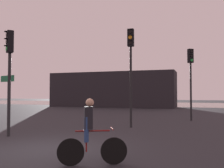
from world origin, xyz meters
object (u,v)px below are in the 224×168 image
object	(u,v)px
traffic_light_near_left	(9,63)
direction_sign_post	(8,94)
traffic_light_center	(131,59)
cyclist	(90,131)
distant_building	(112,90)
traffic_light_far_right	(191,71)

from	to	relation	value
traffic_light_near_left	direction_sign_post	distance (m)	1.84
traffic_light_center	direction_sign_post	world-z (taller)	traffic_light_center
direction_sign_post	traffic_light_near_left	bearing A→B (deg)	152.51
traffic_light_near_left	cyclist	size ratio (longest dim) A/B	2.66
traffic_light_center	cyclist	distance (m)	7.33
distant_building	cyclist	size ratio (longest dim) A/B	9.87
traffic_light_far_right	traffic_light_center	bearing A→B (deg)	20.37
traffic_light_near_left	direction_sign_post	size ratio (longest dim) A/B	1.66
traffic_light_center	direction_sign_post	xyz separation A→B (m)	(-4.92, -3.22, -1.79)
traffic_light_near_left	cyclist	world-z (taller)	traffic_light_near_left
cyclist	distant_building	bearing A→B (deg)	171.96
traffic_light_near_left	cyclist	bearing A→B (deg)	-171.98
distant_building	direction_sign_post	distance (m)	21.25
traffic_light_near_left	traffic_light_far_right	world-z (taller)	traffic_light_far_right
traffic_light_near_left	direction_sign_post	world-z (taller)	traffic_light_near_left
distant_building	traffic_light_center	distance (m)	19.35
distant_building	direction_sign_post	world-z (taller)	distant_building
traffic_light_center	cyclist	world-z (taller)	traffic_light_center
traffic_light_center	direction_sign_post	bearing A→B (deg)	29.79
traffic_light_center	traffic_light_near_left	world-z (taller)	traffic_light_center
direction_sign_post	traffic_light_far_right	bearing A→B (deg)	-116.92
traffic_light_far_right	cyclist	bearing A→B (deg)	42.76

